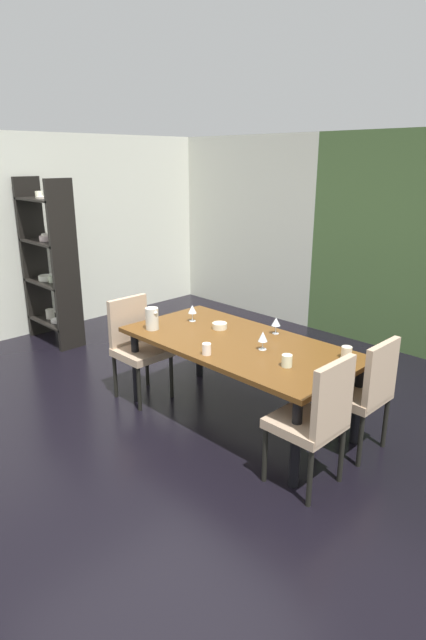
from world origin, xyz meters
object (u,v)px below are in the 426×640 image
(display_shelf, at_px, (49,263))
(cup_south, at_px, (207,349))
(serving_bowl_corner, at_px, (220,326))
(pitcher_right, at_px, (152,318))
(wine_glass_center, at_px, (192,309))
(chair_right_near, at_px, (316,417))
(cup_west, at_px, (346,352))
(wine_glass_north, at_px, (276,322))
(chair_right_far, at_px, (364,389))
(chair_left_near, at_px, (137,343))
(cup_near_window, at_px, (287,361))
(wine_glass_near_shelf, at_px, (263,337))
(dining_table, at_px, (238,349))

(display_shelf, xyz_separation_m, cup_south, (3.00, -0.25, -0.21))
(serving_bowl_corner, distance_m, pitcher_right, 0.61)
(wine_glass_center, bearing_deg, pitcher_right, -100.70)
(serving_bowl_corner, bearing_deg, chair_right_near, -18.27)
(cup_west, bearing_deg, wine_glass_north, 175.97)
(chair_right_far, xyz_separation_m, cup_south, (-0.98, -0.71, 0.25))
(chair_left_near, distance_m, cup_south, 1.06)
(cup_near_window, bearing_deg, cup_south, -156.15)
(chair_left_near, height_order, pitcher_right, chair_left_near)
(cup_west, bearing_deg, wine_glass_near_shelf, -150.13)
(display_shelf, xyz_separation_m, pitcher_right, (2.22, -0.17, -0.15))
(wine_glass_near_shelf, relative_size, cup_near_window, 1.67)
(wine_glass_center, bearing_deg, display_shelf, -173.98)
(cup_west, xyz_separation_m, cup_near_window, (-0.22, -0.46, 0.00))
(dining_table, relative_size, chair_left_near, 2.13)
(wine_glass_north, bearing_deg, display_shelf, -170.34)
(wine_glass_north, bearing_deg, dining_table, -104.10)
(chair_left_near, height_order, chair_right_far, chair_left_near)
(wine_glass_center, bearing_deg, chair_left_near, -127.89)
(wine_glass_center, xyz_separation_m, pitcher_right, (-0.08, -0.42, -0.01))
(chair_right_far, distance_m, cup_south, 1.23)
(wine_glass_north, distance_m, cup_west, 0.74)
(chair_right_near, height_order, wine_glass_near_shelf, chair_right_near)
(wine_glass_north, distance_m, cup_south, 0.78)
(wine_glass_near_shelf, bearing_deg, wine_glass_north, 113.82)
(serving_bowl_corner, bearing_deg, cup_near_window, -15.18)
(wine_glass_center, distance_m, wine_glass_north, 0.82)
(chair_left_near, distance_m, wine_glass_center, 0.61)
(chair_right_near, relative_size, serving_bowl_corner, 7.36)
(wine_glass_center, relative_size, pitcher_right, 0.78)
(chair_left_near, relative_size, wine_glass_center, 6.10)
(display_shelf, bearing_deg, chair_left_near, -5.11)
(wine_glass_near_shelf, distance_m, serving_bowl_corner, 0.62)
(wine_glass_center, bearing_deg, wine_glass_near_shelf, -5.81)
(chair_right_far, bearing_deg, wine_glass_center, 97.50)
(dining_table, height_order, wine_glass_near_shelf, wine_glass_near_shelf)
(dining_table, height_order, cup_near_window, cup_near_window)
(chair_right_near, height_order, cup_west, chair_right_near)
(chair_right_far, bearing_deg, chair_left_near, 107.70)
(cup_near_window, relative_size, pitcher_right, 0.46)
(pitcher_right, bearing_deg, chair_right_far, 19.89)
(chair_right_near, distance_m, wine_glass_near_shelf, 0.86)
(chair_right_near, bearing_deg, chair_right_far, 0.35)
(display_shelf, relative_size, cup_near_window, 21.76)
(chair_right_near, bearing_deg, display_shelf, 87.46)
(chair_right_near, bearing_deg, serving_bowl_corner, 71.73)
(chair_left_near, distance_m, display_shelf, 2.03)
(wine_glass_center, height_order, pitcher_right, pitcher_right)
(wine_glass_near_shelf, height_order, cup_near_window, wine_glass_near_shelf)
(cup_west, relative_size, cup_south, 0.99)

